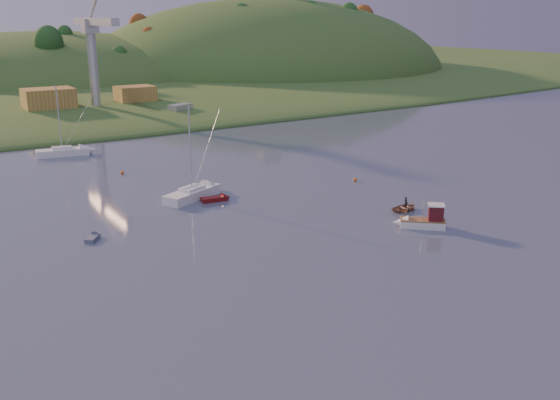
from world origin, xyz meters
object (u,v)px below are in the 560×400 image
sailboat_near (192,193)px  sailboat_far (62,151)px  fishing_boat (419,220)px  canoe (405,208)px  red_tender (220,198)px  grey_dinghy (94,236)px

sailboat_near → sailboat_far: (-7.72, 36.09, -0.02)m
fishing_boat → canoe: size_ratio=1.53×
sailboat_near → red_tender: size_ratio=3.02×
fishing_boat → sailboat_near: bearing=-13.9°
red_tender → grey_dinghy: size_ratio=1.47×
fishing_boat → canoe: (3.17, 5.54, -0.45)m
sailboat_far → canoe: (27.82, -55.05, -0.39)m
sailboat_near → red_tender: sailboat_near is taller
canoe → sailboat_far: bearing=23.8°
grey_dinghy → canoe: bearing=-70.4°
canoe → grey_dinghy: canoe is taller
sailboat_far → grey_dinghy: (-7.70, -44.26, -0.56)m
sailboat_near → canoe: size_ratio=3.34×
sailboat_near → sailboat_far: size_ratio=1.03×
sailboat_near → canoe: (20.10, -18.96, -0.40)m
fishing_boat → grey_dinghy: (-32.35, 16.33, -0.62)m
canoe → red_tender: (-17.36, 16.38, -0.10)m
fishing_boat → red_tender: (-14.19, 21.92, -0.55)m
sailboat_far → grey_dinghy: size_ratio=4.32×
canoe → grey_dinghy: bearing=70.1°
fishing_boat → grey_dinghy: size_ratio=2.03×
sailboat_far → canoe: sailboat_far is taller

